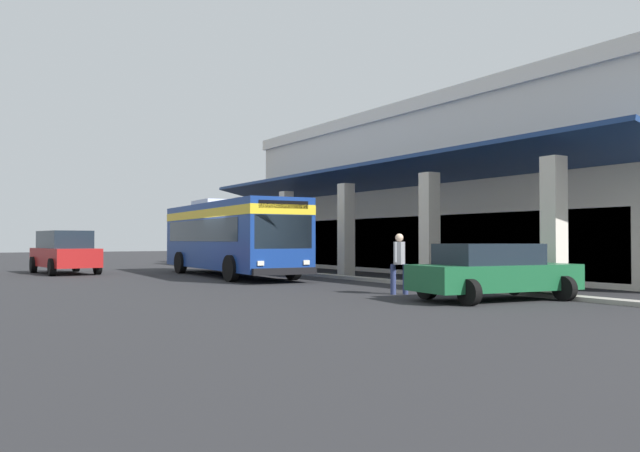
# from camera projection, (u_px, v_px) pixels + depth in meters

# --- Properties ---
(ground) EXTENTS (120.00, 120.00, 0.00)m
(ground) POSITION_uv_depth(u_px,v_px,m) (388.00, 273.00, 29.95)
(ground) COLOR #262628
(curb_strip) EXTENTS (32.03, 0.50, 0.12)m
(curb_strip) POSITION_uv_depth(u_px,v_px,m) (324.00, 275.00, 26.85)
(curb_strip) COLOR #9E998E
(curb_strip) RESTS_ON ground
(plaza_building) EXTENTS (26.99, 14.68, 7.85)m
(plaza_building) POSITION_uv_depth(u_px,v_px,m) (486.00, 193.00, 32.02)
(plaza_building) COLOR beige
(plaza_building) RESTS_ON ground
(transit_bus) EXTENTS (11.35, 3.29, 3.34)m
(transit_bus) POSITION_uv_depth(u_px,v_px,m) (229.00, 233.00, 27.47)
(transit_bus) COLOR navy
(transit_bus) RESTS_ON ground
(parked_sedan_green) EXTENTS (2.83, 4.60, 1.47)m
(parked_sedan_green) POSITION_uv_depth(u_px,v_px,m) (493.00, 271.00, 16.53)
(parked_sedan_green) COLOR #195933
(parked_sedan_green) RESTS_ON ground
(parked_suv_red) EXTENTS (4.96, 2.50, 1.97)m
(parked_suv_red) POSITION_uv_depth(u_px,v_px,m) (65.00, 252.00, 29.31)
(parked_suv_red) COLOR maroon
(parked_suv_red) RESTS_ON ground
(pedestrian) EXTENTS (0.48, 0.63, 1.75)m
(pedestrian) POSITION_uv_depth(u_px,v_px,m) (399.00, 260.00, 18.28)
(pedestrian) COLOR navy
(pedestrian) RESTS_ON ground
(potted_palm) EXTENTS (1.55, 1.53, 3.08)m
(potted_palm) POSITION_uv_depth(u_px,v_px,m) (262.00, 256.00, 35.02)
(potted_palm) COLOR #4C4742
(potted_palm) RESTS_ON ground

